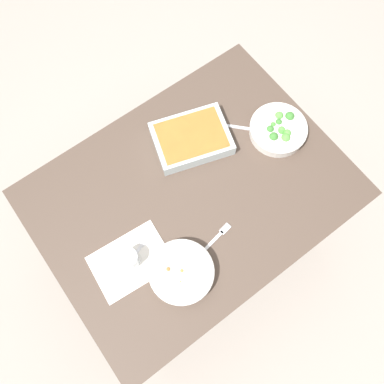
{
  "coord_description": "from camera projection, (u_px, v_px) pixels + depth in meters",
  "views": [
    {
      "loc": [
        -0.32,
        -0.43,
        2.21
      ],
      "look_at": [
        0.0,
        0.0,
        0.74
      ],
      "focal_mm": 37.24,
      "sensor_mm": 36.0,
      "label": 1
    }
  ],
  "objects": [
    {
      "name": "dining_table",
      "position": [
        192.0,
        199.0,
        1.65
      ],
      "size": [
        1.2,
        0.9,
        0.74
      ],
      "color": "#4C3D33",
      "rests_on": "ground_plane"
    },
    {
      "name": "broccoli_bowl",
      "position": [
        279.0,
        130.0,
        1.63
      ],
      "size": [
        0.24,
        0.24,
        0.07
      ],
      "color": "silver",
      "rests_on": "dining_table"
    },
    {
      "name": "spoon_spare",
      "position": [
        137.0,
        251.0,
        1.48
      ],
      "size": [
        0.17,
        0.08,
        0.01
      ],
      "color": "silver",
      "rests_on": "dining_table"
    },
    {
      "name": "baking_dish",
      "position": [
        191.0,
        138.0,
        1.61
      ],
      "size": [
        0.35,
        0.3,
        0.06
      ],
      "color": "silver",
      "rests_on": "dining_table"
    },
    {
      "name": "drink_cup",
      "position": [
        129.0,
        259.0,
        1.44
      ],
      "size": [
        0.07,
        0.07,
        0.08
      ],
      "color": "#B2BCC6",
      "rests_on": "dining_table"
    },
    {
      "name": "placemat",
      "position": [
        131.0,
        261.0,
        1.47
      ],
      "size": [
        0.3,
        0.22,
        0.0
      ],
      "primitive_type": "cube",
      "rotation": [
        0.0,
        0.0,
        -0.09
      ],
      "color": "silver",
      "rests_on": "dining_table"
    },
    {
      "name": "ground_plane",
      "position": [
        192.0,
        236.0,
        2.26
      ],
      "size": [
        6.0,
        6.0,
        0.0
      ],
      "primitive_type": "plane",
      "color": "#9E9389"
    },
    {
      "name": "spoon_by_broccoli",
      "position": [
        251.0,
        129.0,
        1.66
      ],
      "size": [
        0.13,
        0.14,
        0.01
      ],
      "color": "silver",
      "rests_on": "dining_table"
    },
    {
      "name": "stew_bowl",
      "position": [
        182.0,
        272.0,
        1.43
      ],
      "size": [
        0.24,
        0.24,
        0.06
      ],
      "color": "silver",
      "rests_on": "dining_table"
    },
    {
      "name": "fork_on_table",
      "position": [
        216.0,
        238.0,
        1.5
      ],
      "size": [
        0.18,
        0.05,
        0.01
      ],
      "color": "silver",
      "rests_on": "dining_table"
    },
    {
      "name": "spoon_by_stew",
      "position": [
        176.0,
        263.0,
        1.47
      ],
      "size": [
        0.04,
        0.18,
        0.01
      ],
      "color": "silver",
      "rests_on": "dining_table"
    }
  ]
}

